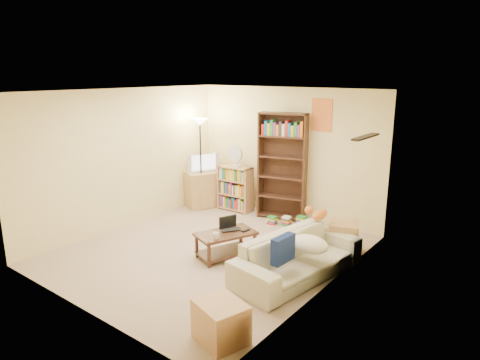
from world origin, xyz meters
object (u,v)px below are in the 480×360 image
object	(u,v)px
desk_fan	(236,156)
side_table	(343,238)
short_bookshelf	(235,188)
end_cabinet	(221,322)
tabby_cat	(318,214)
floor_lamp	(200,137)
mug	(216,236)
sofa	(298,256)
television	(202,163)
laptop	(232,231)
tall_bookshelf	(283,164)
tv_stand	(203,189)
coffee_table	(226,241)

from	to	relation	value
desk_fan	side_table	distance (m)	2.85
short_bookshelf	end_cabinet	world-z (taller)	short_bookshelf
tabby_cat	floor_lamp	size ratio (longest dim) A/B	0.25
floor_lamp	end_cabinet	xyz separation A→B (m)	(3.27, -3.27, -1.27)
mug	end_cabinet	world-z (taller)	mug
sofa	mug	distance (m)	1.23
television	floor_lamp	xyz separation A→B (m)	(0.05, -0.10, 0.54)
laptop	tall_bookshelf	world-z (taller)	tall_bookshelf
short_bookshelf	desk_fan	world-z (taller)	desk_fan
tall_bookshelf	tv_stand	bearing A→B (deg)	177.79
laptop	television	size ratio (longest dim) A/B	0.57
mug	floor_lamp	world-z (taller)	floor_lamp
tv_stand	end_cabinet	world-z (taller)	tv_stand
desk_fan	floor_lamp	size ratio (longest dim) A/B	0.24
tall_bookshelf	short_bookshelf	size ratio (longest dim) A/B	2.22
coffee_table	tv_stand	bearing A→B (deg)	161.85
coffee_table	television	world-z (taller)	television
tabby_cat	short_bookshelf	distance (m)	2.57
mug	tall_bookshelf	size ratio (longest dim) A/B	0.06
tabby_cat	side_table	bearing A→B (deg)	44.90
end_cabinet	short_bookshelf	bearing A→B (deg)	126.23
tabby_cat	side_table	world-z (taller)	tabby_cat
television	side_table	distance (m)	3.49
side_table	mug	bearing A→B (deg)	-131.06
tabby_cat	short_bookshelf	size ratio (longest dim) A/B	0.51
side_table	end_cabinet	world-z (taller)	side_table
sofa	short_bookshelf	distance (m)	3.08
laptop	tv_stand	distance (m)	2.62
sofa	tabby_cat	distance (m)	0.90
tv_stand	short_bookshelf	size ratio (longest dim) A/B	0.81
tv_stand	desk_fan	size ratio (longest dim) A/B	1.68
mug	sofa	bearing A→B (deg)	19.24
short_bookshelf	floor_lamp	bearing A→B (deg)	-158.15
coffee_table	side_table	bearing A→B (deg)	63.66
mug	floor_lamp	size ratio (longest dim) A/B	0.07
tabby_cat	coffee_table	distance (m)	1.47
tabby_cat	coffee_table	world-z (taller)	tabby_cat
tall_bookshelf	floor_lamp	distance (m)	1.78
floor_lamp	tabby_cat	bearing A→B (deg)	-12.55
tv_stand	short_bookshelf	world-z (taller)	short_bookshelf
tv_stand	laptop	bearing A→B (deg)	-13.70
television	side_table	world-z (taller)	television
laptop	television	world-z (taller)	television
coffee_table	laptop	xyz separation A→B (m)	(0.05, 0.09, 0.16)
tv_stand	tabby_cat	bearing A→B (deg)	10.07
short_bookshelf	floor_lamp	xyz separation A→B (m)	(-0.66, -0.29, 1.03)
laptop	floor_lamp	world-z (taller)	floor_lamp
desk_fan	coffee_table	bearing A→B (deg)	-55.79
mug	side_table	xyz separation A→B (m)	(1.32, 1.51, -0.19)
laptop	end_cabinet	world-z (taller)	end_cabinet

